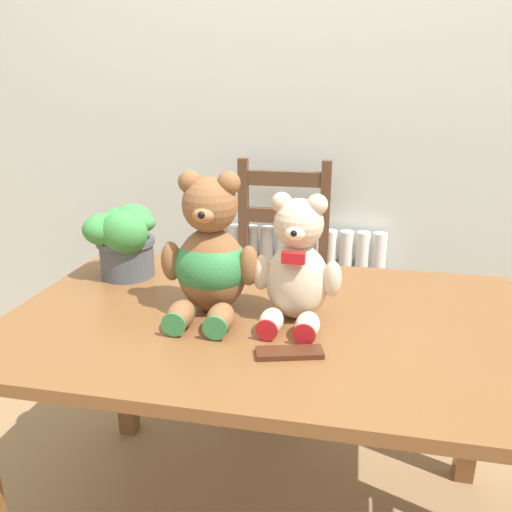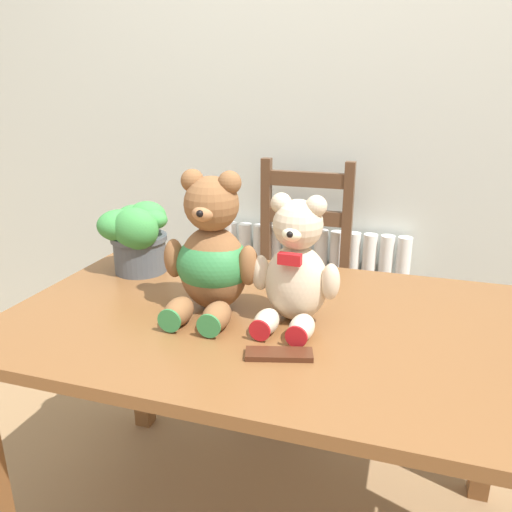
{
  "view_description": "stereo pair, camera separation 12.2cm",
  "coord_description": "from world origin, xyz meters",
  "px_view_note": "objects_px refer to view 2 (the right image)",
  "views": [
    {
      "loc": [
        0.19,
        -0.72,
        1.27
      ],
      "look_at": [
        -0.04,
        0.42,
        0.87
      ],
      "focal_mm": 35.0,
      "sensor_mm": 36.0,
      "label": 1
    },
    {
      "loc": [
        0.31,
        -0.69,
        1.27
      ],
      "look_at": [
        -0.04,
        0.42,
        0.87
      ],
      "focal_mm": 35.0,
      "sensor_mm": 36.0,
      "label": 2
    }
  ],
  "objects_px": {
    "teddy_bear_left": "(212,256)",
    "chocolate_bar": "(279,354)",
    "wooden_chair_behind": "(297,289)",
    "teddy_bear_right": "(296,269)",
    "potted_plant": "(137,233)"
  },
  "relations": [
    {
      "from": "teddy_bear_left",
      "to": "chocolate_bar",
      "type": "relative_size",
      "value": 2.5
    },
    {
      "from": "chocolate_bar",
      "to": "wooden_chair_behind",
      "type": "bearing_deg",
      "value": 100.43
    },
    {
      "from": "teddy_bear_right",
      "to": "potted_plant",
      "type": "xyz_separation_m",
      "value": [
        -0.54,
        0.19,
        -0.01
      ]
    },
    {
      "from": "chocolate_bar",
      "to": "potted_plant",
      "type": "bearing_deg",
      "value": 146.0
    },
    {
      "from": "potted_plant",
      "to": "chocolate_bar",
      "type": "distance_m",
      "value": 0.68
    },
    {
      "from": "teddy_bear_left",
      "to": "chocolate_bar",
      "type": "height_order",
      "value": "teddy_bear_left"
    },
    {
      "from": "wooden_chair_behind",
      "to": "teddy_bear_left",
      "type": "relative_size",
      "value": 2.75
    },
    {
      "from": "wooden_chair_behind",
      "to": "potted_plant",
      "type": "distance_m",
      "value": 0.79
    },
    {
      "from": "teddy_bear_left",
      "to": "potted_plant",
      "type": "bearing_deg",
      "value": -31.55
    },
    {
      "from": "teddy_bear_right",
      "to": "chocolate_bar",
      "type": "distance_m",
      "value": 0.22
    },
    {
      "from": "teddy_bear_left",
      "to": "potted_plant",
      "type": "relative_size",
      "value": 1.67
    },
    {
      "from": "wooden_chair_behind",
      "to": "potted_plant",
      "type": "relative_size",
      "value": 4.58
    },
    {
      "from": "potted_plant",
      "to": "chocolate_bar",
      "type": "bearing_deg",
      "value": -34.0
    },
    {
      "from": "teddy_bear_right",
      "to": "chocolate_bar",
      "type": "xyz_separation_m",
      "value": [
        0.01,
        -0.18,
        -0.13
      ]
    },
    {
      "from": "wooden_chair_behind",
      "to": "chocolate_bar",
      "type": "relative_size",
      "value": 6.86
    }
  ]
}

